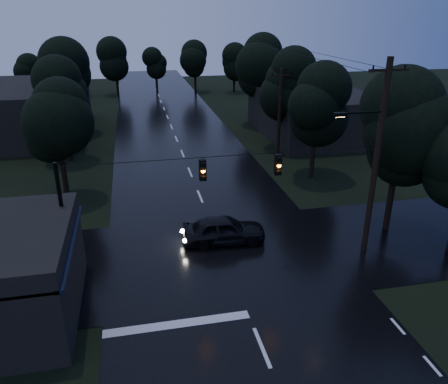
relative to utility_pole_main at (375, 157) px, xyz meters
name	(u,v)px	position (x,y,z in m)	size (l,w,h in m)	color
main_road	(182,154)	(-7.41, 19.00, -5.26)	(12.00, 120.00, 0.02)	black
cross_street	(224,255)	(-7.41, 1.00, -5.26)	(60.00, 9.00, 0.02)	black
building_far_right	(313,113)	(6.59, 23.00, -3.06)	(10.00, 14.00, 4.40)	black
building_far_left	(34,110)	(-21.41, 29.00, -2.76)	(10.00, 16.00, 5.00)	black
utility_pole_main	(375,157)	(0.00, 0.00, 0.00)	(3.50, 0.30, 10.00)	black
utility_pole_far	(280,112)	(0.89, 17.00, -1.38)	(2.00, 0.30, 7.50)	black
anchor_pole_left	(65,226)	(-14.91, 0.00, -2.26)	(0.18, 0.18, 6.00)	black
span_signals	(240,166)	(-6.85, -0.01, -0.01)	(15.00, 0.37, 1.12)	black
tree_corner_near	(401,129)	(2.59, 2.00, 0.74)	(4.48, 4.48, 9.44)	black
tree_left_a	(56,122)	(-16.41, 11.00, -0.02)	(3.92, 3.92, 8.26)	black
tree_left_b	(62,95)	(-17.01, 19.00, 0.36)	(4.20, 4.20, 8.85)	black
tree_left_c	(68,74)	(-17.61, 29.00, 0.74)	(4.48, 4.48, 9.44)	black
tree_right_a	(317,105)	(1.59, 11.00, 0.36)	(4.20, 4.20, 8.85)	black
tree_right_b	(287,83)	(2.19, 19.00, 0.74)	(4.48, 4.48, 9.44)	black
tree_right_c	(262,65)	(2.79, 29.00, 1.11)	(4.76, 4.76, 10.03)	black
car	(224,230)	(-7.11, 2.37, -4.49)	(1.83, 4.54, 1.55)	black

